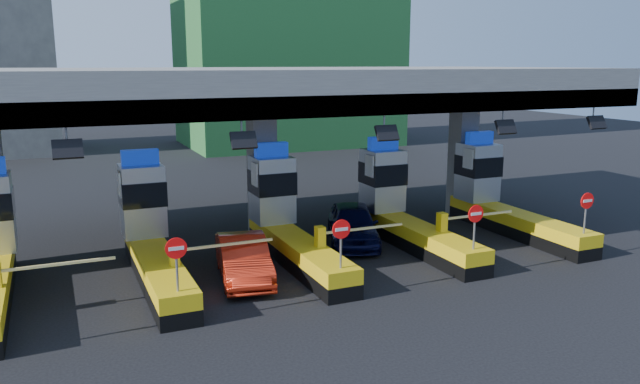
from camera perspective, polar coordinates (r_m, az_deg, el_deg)
name	(u,v)px	position (r m, az deg, el deg)	size (l,w,h in m)	color
ground	(288,257)	(23.74, -2.90, -5.97)	(120.00, 120.00, 0.00)	black
toll_canopy	(262,90)	(25.35, -5.36, 9.24)	(28.00, 12.09, 7.00)	slate
toll_lane_left	(150,234)	(22.43, -15.26, -3.72)	(4.43, 8.00, 4.16)	black
toll_lane_center	(286,220)	(23.61, -3.17, -2.55)	(4.43, 8.00, 4.16)	black
toll_lane_right	(400,208)	(25.72, 7.33, -1.44)	(4.43, 8.00, 4.16)	black
toll_lane_far_right	(498,197)	(28.56, 15.99, -0.48)	(4.43, 8.00, 4.16)	black
van	(353,224)	(25.29, 3.01, -2.94)	(1.92, 4.78, 1.63)	black
red_car	(243,259)	(21.31, -7.02, -6.06)	(1.56, 4.47, 1.47)	#B8210E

